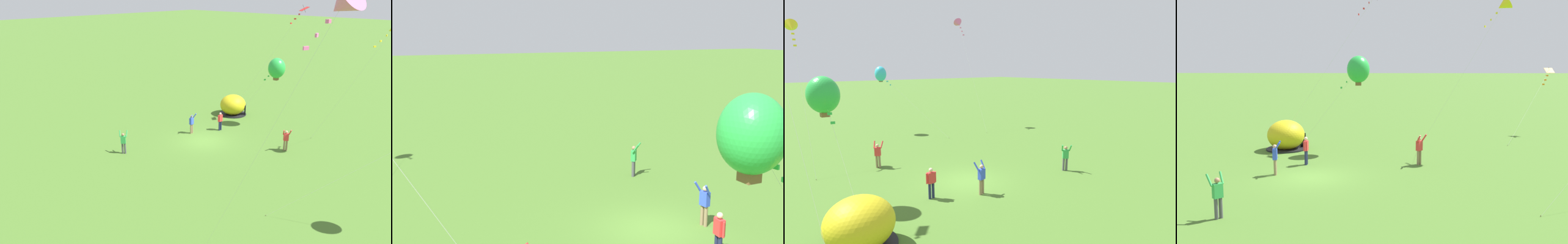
% 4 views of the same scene
% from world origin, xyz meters
% --- Properties ---
extents(ground_plane, '(300.00, 300.00, 0.00)m').
position_xyz_m(ground_plane, '(0.00, 0.00, 0.00)').
color(ground_plane, '#477028').
extents(popup_tent, '(2.81, 2.81, 2.10)m').
position_xyz_m(popup_tent, '(-7.53, -2.91, 1.00)').
color(popup_tent, gold).
rests_on(popup_tent, ground).
extents(person_arms_raised, '(0.71, 0.70, 1.89)m').
position_xyz_m(person_arms_raised, '(6.35, -2.83, 1.00)').
color(person_arms_raised, '#4C4C51').
rests_on(person_arms_raised, ground).
extents(person_flying_kite, '(0.71, 0.70, 1.89)m').
position_xyz_m(person_flying_kite, '(-3.12, 6.11, 1.00)').
color(person_flying_kite, '#8C7251').
rests_on(person_flying_kite, ground).
extents(person_center_field, '(0.59, 0.28, 1.72)m').
position_xyz_m(person_center_field, '(-3.00, -0.76, 0.96)').
color(person_center_field, '#1E2347').
rests_on(person_center_field, ground).
extents(person_watching_sky, '(0.67, 0.52, 1.89)m').
position_xyz_m(person_watching_sky, '(-0.58, -2.08, 1.00)').
color(person_watching_sky, '#8C7251').
rests_on(person_watching_sky, ground).
extents(kite_orange, '(6.34, 5.33, 5.62)m').
position_xyz_m(kite_orange, '(-14.86, 17.83, 5.04)').
color(kite_orange, silver).
rests_on(kite_orange, ground).
extents(kite_yellow, '(0.99, 6.06, 10.44)m').
position_xyz_m(kite_yellow, '(-6.62, 11.75, 9.84)').
color(kite_yellow, silver).
rests_on(kite_yellow, ground).
extents(kite_red, '(1.03, 7.83, 11.14)m').
position_xyz_m(kite_red, '(-9.17, 2.99, 10.34)').
color(kite_red, silver).
rests_on(kite_red, ground).
extents(kite_green, '(1.55, 5.13, 6.59)m').
position_xyz_m(kite_green, '(-7.20, 2.23, 5.65)').
color(kite_green, silver).
rests_on(kite_green, ground).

